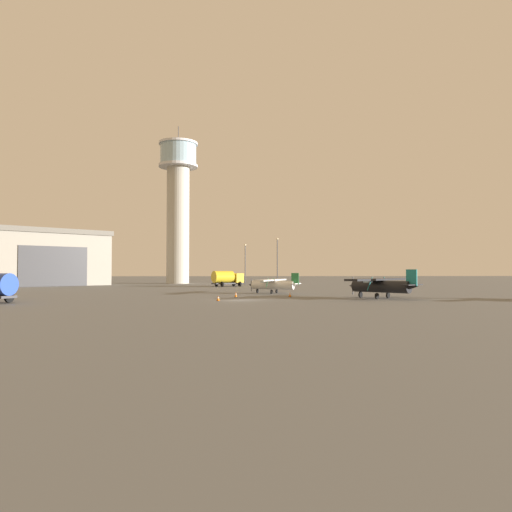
{
  "coord_description": "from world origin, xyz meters",
  "views": [
    {
      "loc": [
        -1.2,
        -49.69,
        3.15
      ],
      "look_at": [
        3.27,
        24.77,
        5.43
      ],
      "focal_mm": 32.79,
      "sensor_mm": 36.0,
      "label": 1
    }
  ],
  "objects_px": {
    "control_tower": "(178,200)",
    "airplane_black": "(382,285)",
    "airplane_white": "(273,284)",
    "light_post_west": "(245,260)",
    "traffic_cone_mid_apron": "(236,295)",
    "traffic_cone_near_right": "(290,295)",
    "traffic_cone_near_left": "(218,298)",
    "light_post_north": "(277,257)",
    "truck_fuel_tanker_yellow": "(227,278)"
  },
  "relations": [
    {
      "from": "control_tower",
      "to": "traffic_cone_mid_apron",
      "type": "relative_size",
      "value": 60.37
    },
    {
      "from": "control_tower",
      "to": "light_post_west",
      "type": "distance_m",
      "value": 23.82
    },
    {
      "from": "traffic_cone_near_right",
      "to": "truck_fuel_tanker_yellow",
      "type": "bearing_deg",
      "value": 101.83
    },
    {
      "from": "traffic_cone_near_left",
      "to": "light_post_west",
      "type": "bearing_deg",
      "value": 84.95
    },
    {
      "from": "traffic_cone_mid_apron",
      "to": "traffic_cone_near_left",
      "type": "bearing_deg",
      "value": -106.12
    },
    {
      "from": "control_tower",
      "to": "airplane_black",
      "type": "distance_m",
      "value": 70.01
    },
    {
      "from": "airplane_white",
      "to": "light_post_north",
      "type": "relative_size",
      "value": 0.92
    },
    {
      "from": "control_tower",
      "to": "truck_fuel_tanker_yellow",
      "type": "distance_m",
      "value": 30.66
    },
    {
      "from": "light_post_west",
      "to": "traffic_cone_near_left",
      "type": "xyz_separation_m",
      "value": [
        -4.77,
        -54.0,
        -5.01
      ]
    },
    {
      "from": "truck_fuel_tanker_yellow",
      "to": "traffic_cone_near_left",
      "type": "height_order",
      "value": "truck_fuel_tanker_yellow"
    },
    {
      "from": "light_post_west",
      "to": "traffic_cone_near_left",
      "type": "height_order",
      "value": "light_post_west"
    },
    {
      "from": "control_tower",
      "to": "light_post_west",
      "type": "bearing_deg",
      "value": -32.84
    },
    {
      "from": "airplane_white",
      "to": "traffic_cone_mid_apron",
      "type": "xyz_separation_m",
      "value": [
        -5.25,
        -8.46,
        -0.99
      ]
    },
    {
      "from": "light_post_west",
      "to": "traffic_cone_near_left",
      "type": "relative_size",
      "value": 15.58
    },
    {
      "from": "truck_fuel_tanker_yellow",
      "to": "traffic_cone_mid_apron",
      "type": "distance_m",
      "value": 35.99
    },
    {
      "from": "light_post_west",
      "to": "traffic_cone_mid_apron",
      "type": "distance_m",
      "value": 47.69
    },
    {
      "from": "airplane_white",
      "to": "light_post_west",
      "type": "bearing_deg",
      "value": -61.55
    },
    {
      "from": "control_tower",
      "to": "traffic_cone_near_left",
      "type": "bearing_deg",
      "value": -80.29
    },
    {
      "from": "traffic_cone_near_right",
      "to": "airplane_white",
      "type": "bearing_deg",
      "value": 97.76
    },
    {
      "from": "traffic_cone_near_right",
      "to": "light_post_west",
      "type": "bearing_deg",
      "value": 94.29
    },
    {
      "from": "light_post_north",
      "to": "traffic_cone_mid_apron",
      "type": "xyz_separation_m",
      "value": [
        -9.28,
        -41.41,
        -5.49
      ]
    },
    {
      "from": "traffic_cone_near_left",
      "to": "traffic_cone_near_right",
      "type": "distance_m",
      "value": 10.72
    },
    {
      "from": "airplane_white",
      "to": "light_post_west",
      "type": "relative_size",
      "value": 1.02
    },
    {
      "from": "airplane_white",
      "to": "truck_fuel_tanker_yellow",
      "type": "height_order",
      "value": "truck_fuel_tanker_yellow"
    },
    {
      "from": "traffic_cone_near_right",
      "to": "traffic_cone_mid_apron",
      "type": "relative_size",
      "value": 0.92
    },
    {
      "from": "traffic_cone_near_right",
      "to": "control_tower",
      "type": "bearing_deg",
      "value": 108.57
    },
    {
      "from": "airplane_black",
      "to": "light_post_west",
      "type": "relative_size",
      "value": 1.04
    },
    {
      "from": "airplane_white",
      "to": "light_post_north",
      "type": "distance_m",
      "value": 33.5
    },
    {
      "from": "airplane_black",
      "to": "traffic_cone_near_right",
      "type": "relative_size",
      "value": 16.13
    },
    {
      "from": "truck_fuel_tanker_yellow",
      "to": "traffic_cone_mid_apron",
      "type": "height_order",
      "value": "truck_fuel_tanker_yellow"
    },
    {
      "from": "control_tower",
      "to": "truck_fuel_tanker_yellow",
      "type": "height_order",
      "value": "control_tower"
    },
    {
      "from": "control_tower",
      "to": "traffic_cone_mid_apron",
      "type": "xyz_separation_m",
      "value": [
        12.9,
        -57.5,
        -19.7
      ]
    },
    {
      "from": "traffic_cone_near_left",
      "to": "traffic_cone_mid_apron",
      "type": "height_order",
      "value": "traffic_cone_mid_apron"
    },
    {
      "from": "truck_fuel_tanker_yellow",
      "to": "light_post_north",
      "type": "bearing_deg",
      "value": -1.43
    },
    {
      "from": "control_tower",
      "to": "airplane_black",
      "type": "xyz_separation_m",
      "value": [
        29.14,
        -60.91,
        -18.49
      ]
    },
    {
      "from": "airplane_black",
      "to": "light_post_north",
      "type": "relative_size",
      "value": 0.94
    },
    {
      "from": "airplane_black",
      "to": "traffic_cone_near_right",
      "type": "xyz_separation_m",
      "value": [
        -9.85,
        3.53,
        -1.23
      ]
    },
    {
      "from": "truck_fuel_tanker_yellow",
      "to": "traffic_cone_mid_apron",
      "type": "xyz_separation_m",
      "value": [
        1.12,
        -35.94,
        -1.36
      ]
    },
    {
      "from": "control_tower",
      "to": "traffic_cone_near_right",
      "type": "height_order",
      "value": "control_tower"
    },
    {
      "from": "traffic_cone_mid_apron",
      "to": "control_tower",
      "type": "bearing_deg",
      "value": 102.64
    },
    {
      "from": "airplane_white",
      "to": "airplane_black",
      "type": "distance_m",
      "value": 16.18
    },
    {
      "from": "traffic_cone_mid_apron",
      "to": "truck_fuel_tanker_yellow",
      "type": "bearing_deg",
      "value": 91.78
    },
    {
      "from": "light_post_west",
      "to": "traffic_cone_near_right",
      "type": "distance_m",
      "value": 47.62
    },
    {
      "from": "airplane_white",
      "to": "light_post_north",
      "type": "bearing_deg",
      "value": -72.06
    },
    {
      "from": "light_post_north",
      "to": "light_post_west",
      "type": "bearing_deg",
      "value": 137.34
    },
    {
      "from": "traffic_cone_mid_apron",
      "to": "light_post_north",
      "type": "bearing_deg",
      "value": 77.37
    },
    {
      "from": "airplane_black",
      "to": "traffic_cone_mid_apron",
      "type": "xyz_separation_m",
      "value": [
        -16.24,
        3.41,
        -1.21
      ]
    },
    {
      "from": "traffic_cone_near_left",
      "to": "traffic_cone_near_right",
      "type": "xyz_separation_m",
      "value": [
        8.31,
        6.77,
        0.0
      ]
    },
    {
      "from": "truck_fuel_tanker_yellow",
      "to": "traffic_cone_near_left",
      "type": "xyz_separation_m",
      "value": [
        -0.8,
        -42.6,
        -1.39
      ]
    },
    {
      "from": "control_tower",
      "to": "light_post_west",
      "type": "relative_size",
      "value": 4.24
    }
  ]
}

